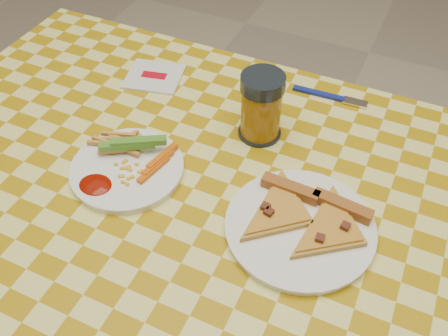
{
  "coord_description": "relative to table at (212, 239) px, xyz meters",
  "views": [
    {
      "loc": [
        0.23,
        -0.45,
        1.4
      ],
      "look_at": [
        -0.02,
        0.08,
        0.78
      ],
      "focal_mm": 40.0,
      "sensor_mm": 36.0,
      "label": 1
    }
  ],
  "objects": [
    {
      "name": "pizza_slices",
      "position": [
        0.15,
        0.04,
        0.09
      ],
      "size": [
        0.22,
        0.2,
        0.02
      ],
      "color": "gold",
      "rests_on": "plate_right"
    },
    {
      "name": "plate_right",
      "position": [
        0.14,
        0.03,
        0.08
      ],
      "size": [
        0.26,
        0.26,
        0.01
      ],
      "primitive_type": "cylinder",
      "rotation": [
        0.0,
        0.0,
        -0.13
      ],
      "color": "white",
      "rests_on": "table"
    },
    {
      "name": "drink_glass",
      "position": [
        -0.0,
        0.21,
        0.14
      ],
      "size": [
        0.08,
        0.08,
        0.13
      ],
      "color": "black",
      "rests_on": "table"
    },
    {
      "name": "plate_left",
      "position": [
        -0.17,
        0.02,
        0.08
      ],
      "size": [
        0.24,
        0.24,
        0.01
      ],
      "primitive_type": "cylinder",
      "rotation": [
        0.0,
        0.0,
        0.29
      ],
      "color": "white",
      "rests_on": "table"
    },
    {
      "name": "napkin",
      "position": [
        -0.27,
        0.28,
        0.08
      ],
      "size": [
        0.14,
        0.13,
        0.01
      ],
      "rotation": [
        0.0,
        0.0,
        0.23
      ],
      "color": "white",
      "rests_on": "table"
    },
    {
      "name": "fries_veggies",
      "position": [
        -0.18,
        0.04,
        0.1
      ],
      "size": [
        0.18,
        0.16,
        0.04
      ],
      "color": "gold",
      "rests_on": "plate_left"
    },
    {
      "name": "table",
      "position": [
        0.0,
        0.0,
        0.0
      ],
      "size": [
        1.28,
        0.88,
        0.76
      ],
      "color": "white",
      "rests_on": "ground"
    },
    {
      "name": "fork",
      "position": [
        0.09,
        0.37,
        0.08
      ],
      "size": [
        0.15,
        0.02,
        0.01
      ],
      "rotation": [
        0.0,
        0.0,
        0.04
      ],
      "color": "navy",
      "rests_on": "table"
    }
  ]
}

